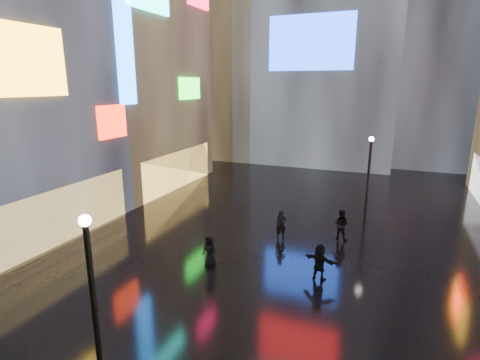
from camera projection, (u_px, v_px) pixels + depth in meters
The scene contains 10 objects.
ground at pixel (292, 232), 21.46m from camera, with size 140.00×140.00×0.00m, color black.
building_left_far at pixel (121, 49), 29.94m from camera, with size 10.28×12.00×22.00m.
tower_flank_left at pixel (225, 42), 43.07m from camera, with size 10.00×10.00×26.00m, color black.
lamp_near at pixel (93, 298), 9.54m from camera, with size 0.30×0.30×5.20m.
lamp_far at pixel (369, 173), 22.89m from camera, with size 0.30×0.30×5.20m.
pedestrian_4 at pixel (210, 251), 17.31m from camera, with size 0.75×0.49×1.54m, color black.
pedestrian_5 at pixel (320, 262), 16.11m from camera, with size 1.51×0.48×1.62m, color black.
pedestrian_6 at pixel (281, 225), 20.39m from camera, with size 0.59×0.39×1.62m, color black.
pedestrian_7 at pixel (341, 225), 20.29m from camera, with size 0.83×0.64×1.70m, color black.
umbrella_2 at pixel (209, 227), 17.01m from camera, with size 0.91×0.93×0.84m, color black.
Camera 1 is at (4.75, 0.30, 8.24)m, focal length 28.00 mm.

